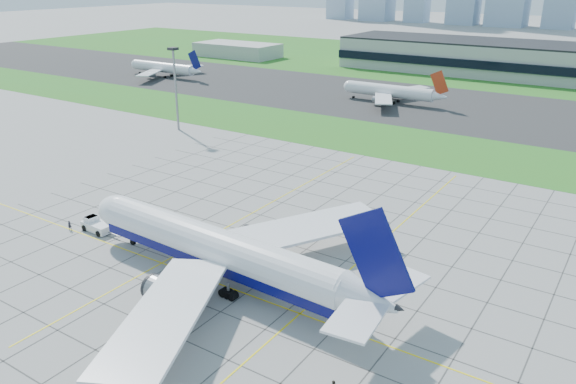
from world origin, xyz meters
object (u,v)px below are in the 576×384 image
object	(u,v)px
crew_near	(70,225)
distant_jet_0	(164,68)
airliner	(219,250)
pushback_tug	(96,225)
distant_jet_1	(391,91)
light_mast	(175,79)

from	to	relation	value
crew_near	distant_jet_0	distance (m)	175.35
airliner	pushback_tug	bearing A→B (deg)	-179.70
distant_jet_0	distant_jet_1	size ratio (longest dim) A/B	1.01
airliner	pushback_tug	distance (m)	32.25
pushback_tug	crew_near	world-z (taller)	pushback_tug
light_mast	pushback_tug	distance (m)	77.36
pushback_tug	distant_jet_0	size ratio (longest dim) A/B	0.22
pushback_tug	distant_jet_1	xyz separation A→B (m)	(0.00, 139.00, 3.31)
light_mast	distant_jet_0	xyz separation A→B (m)	(-75.20, 69.04, -11.69)
airliner	light_mast	bearing A→B (deg)	140.30
airliner	distant_jet_0	size ratio (longest dim) A/B	1.46
airliner	distant_jet_0	xyz separation A→B (m)	(-147.21, 134.86, -0.86)
light_mast	distant_jet_1	world-z (taller)	light_mast
airliner	distant_jet_0	bearing A→B (deg)	140.24
airliner	distant_jet_0	world-z (taller)	airliner
distant_jet_0	pushback_tug	bearing A→B (deg)	-49.19
airliner	pushback_tug	xyz separation A→B (m)	(-31.95, 1.36, -4.17)
distant_jet_1	airliner	bearing A→B (deg)	-77.18
pushback_tug	crew_near	xyz separation A→B (m)	(-4.69, -2.55, -0.25)
pushback_tug	distant_jet_1	distance (m)	139.04
crew_near	distant_jet_0	world-z (taller)	distant_jet_0
light_mast	crew_near	distance (m)	77.30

